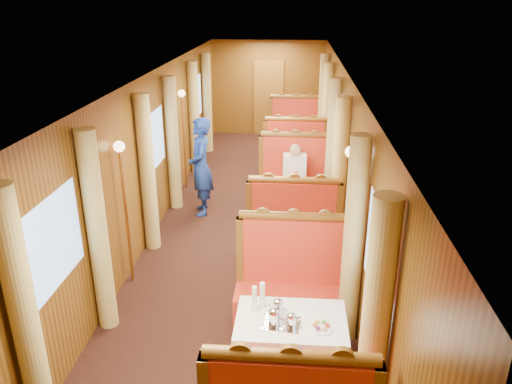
# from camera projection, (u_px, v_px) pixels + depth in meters

# --- Properties ---
(floor) EXTENTS (3.00, 12.00, 0.01)m
(floor) POSITION_uv_depth(u_px,v_px,m) (248.00, 227.00, 8.29)
(floor) COLOR black
(floor) RESTS_ON ground
(ceiling) EXTENTS (3.00, 12.00, 0.01)m
(ceiling) POSITION_uv_depth(u_px,v_px,m) (247.00, 75.00, 7.36)
(ceiling) COLOR silver
(ceiling) RESTS_ON wall_left
(wall_far) EXTENTS (3.00, 0.01, 2.50)m
(wall_far) POSITION_uv_depth(u_px,v_px,m) (269.00, 88.00, 13.38)
(wall_far) COLOR brown
(wall_far) RESTS_ON floor
(wall_left) EXTENTS (0.01, 12.00, 2.50)m
(wall_left) POSITION_uv_depth(u_px,v_px,m) (154.00, 153.00, 7.94)
(wall_left) COLOR brown
(wall_left) RESTS_ON floor
(wall_right) EXTENTS (0.01, 12.00, 2.50)m
(wall_right) POSITION_uv_depth(u_px,v_px,m) (344.00, 158.00, 7.72)
(wall_right) COLOR brown
(wall_right) RESTS_ON floor
(doorway_far) EXTENTS (0.80, 0.04, 2.00)m
(doorway_far) POSITION_uv_depth(u_px,v_px,m) (268.00, 98.00, 13.45)
(doorway_far) COLOR brown
(doorway_far) RESTS_ON floor
(table_near) EXTENTS (1.05, 0.72, 0.75)m
(table_near) POSITION_uv_depth(u_px,v_px,m) (290.00, 351.00, 4.85)
(table_near) COLOR white
(table_near) RESTS_ON floor
(banquette_near_aft) EXTENTS (1.30, 0.55, 1.34)m
(banquette_near_aft) POSITION_uv_depth(u_px,v_px,m) (292.00, 290.00, 5.77)
(banquette_near_aft) COLOR red
(banquette_near_aft) RESTS_ON floor
(table_mid) EXTENTS (1.05, 0.72, 0.75)m
(table_mid) POSITION_uv_depth(u_px,v_px,m) (294.00, 208.00, 8.09)
(table_mid) COLOR white
(table_mid) RESTS_ON floor
(banquette_mid_fwd) EXTENTS (1.30, 0.55, 1.34)m
(banquette_mid_fwd) POSITION_uv_depth(u_px,v_px,m) (293.00, 233.00, 7.14)
(banquette_mid_fwd) COLOR red
(banquette_mid_fwd) RESTS_ON floor
(banquette_mid_aft) EXTENTS (1.30, 0.55, 1.34)m
(banquette_mid_aft) POSITION_uv_depth(u_px,v_px,m) (294.00, 183.00, 9.02)
(banquette_mid_aft) COLOR red
(banquette_mid_aft) RESTS_ON floor
(table_far) EXTENTS (1.05, 0.72, 0.75)m
(table_far) POSITION_uv_depth(u_px,v_px,m) (295.00, 147.00, 11.34)
(table_far) COLOR white
(table_far) RESTS_ON floor
(banquette_far_fwd) EXTENTS (1.30, 0.55, 1.34)m
(banquette_far_fwd) POSITION_uv_depth(u_px,v_px,m) (295.00, 158.00, 10.38)
(banquette_far_fwd) COLOR red
(banquette_far_fwd) RESTS_ON floor
(banquette_far_aft) EXTENTS (1.30, 0.55, 1.34)m
(banquette_far_aft) POSITION_uv_depth(u_px,v_px,m) (295.00, 133.00, 12.26)
(banquette_far_aft) COLOR red
(banquette_far_aft) RESTS_ON floor
(tea_tray) EXTENTS (0.37, 0.30, 0.01)m
(tea_tray) POSITION_uv_depth(u_px,v_px,m) (281.00, 324.00, 4.64)
(tea_tray) COLOR silver
(tea_tray) RESTS_ON table_near
(teapot_left) EXTENTS (0.20, 0.15, 0.15)m
(teapot_left) POSITION_uv_depth(u_px,v_px,m) (274.00, 319.00, 4.59)
(teapot_left) COLOR silver
(teapot_left) RESTS_ON tea_tray
(teapot_right) EXTENTS (0.17, 0.14, 0.12)m
(teapot_right) POSITION_uv_depth(u_px,v_px,m) (291.00, 322.00, 4.57)
(teapot_right) COLOR silver
(teapot_right) RESTS_ON tea_tray
(teapot_back) EXTENTS (0.20, 0.18, 0.13)m
(teapot_back) POSITION_uv_depth(u_px,v_px,m) (278.00, 309.00, 4.76)
(teapot_back) COLOR silver
(teapot_back) RESTS_ON tea_tray
(fruit_plate) EXTENTS (0.23, 0.23, 0.05)m
(fruit_plate) POSITION_uv_depth(u_px,v_px,m) (321.00, 326.00, 4.58)
(fruit_plate) COLOR white
(fruit_plate) RESTS_ON table_near
(cup_inboard) EXTENTS (0.08, 0.08, 0.26)m
(cup_inboard) POSITION_uv_depth(u_px,v_px,m) (254.00, 301.00, 4.81)
(cup_inboard) COLOR white
(cup_inboard) RESTS_ON table_near
(cup_outboard) EXTENTS (0.08, 0.08, 0.26)m
(cup_outboard) POSITION_uv_depth(u_px,v_px,m) (262.00, 297.00, 4.87)
(cup_outboard) COLOR white
(cup_outboard) RESTS_ON table_near
(rose_vase_mid) EXTENTS (0.06, 0.06, 0.36)m
(rose_vase_mid) POSITION_uv_depth(u_px,v_px,m) (295.00, 176.00, 7.88)
(rose_vase_mid) COLOR silver
(rose_vase_mid) RESTS_ON table_mid
(rose_vase_far) EXTENTS (0.06, 0.06, 0.36)m
(rose_vase_far) POSITION_uv_depth(u_px,v_px,m) (296.00, 123.00, 11.10)
(rose_vase_far) COLOR silver
(rose_vase_far) RESTS_ON table_far
(window_left_near) EXTENTS (0.01, 1.20, 0.90)m
(window_left_near) POSITION_uv_depth(u_px,v_px,m) (52.00, 245.00, 4.62)
(window_left_near) COLOR #84ADE0
(window_left_near) RESTS_ON wall_left
(curtain_left_near_a) EXTENTS (0.22, 0.22, 2.35)m
(curtain_left_near_a) POSITION_uv_depth(u_px,v_px,m) (25.00, 321.00, 3.99)
(curtain_left_near_a) COLOR tan
(curtain_left_near_a) RESTS_ON floor
(curtain_left_near_b) EXTENTS (0.22, 0.22, 2.35)m
(curtain_left_near_b) POSITION_uv_depth(u_px,v_px,m) (98.00, 234.00, 5.44)
(curtain_left_near_b) COLOR tan
(curtain_left_near_b) RESTS_ON floor
(window_right_near) EXTENTS (0.01, 1.20, 0.90)m
(window_right_near) POSITION_uv_depth(u_px,v_px,m) (376.00, 257.00, 4.40)
(window_right_near) COLOR #84ADE0
(window_right_near) RESTS_ON wall_right
(curtain_right_near_a) EXTENTS (0.22, 0.22, 2.35)m
(curtain_right_near_a) POSITION_uv_depth(u_px,v_px,m) (374.00, 339.00, 3.79)
(curtain_right_near_a) COLOR tan
(curtain_right_near_a) RESTS_ON floor
(curtain_right_near_b) EXTENTS (0.22, 0.22, 2.35)m
(curtain_right_near_b) POSITION_uv_depth(u_px,v_px,m) (353.00, 243.00, 5.23)
(curtain_right_near_b) COLOR tan
(curtain_right_near_b) RESTS_ON floor
(window_left_mid) EXTENTS (0.01, 1.20, 0.90)m
(window_left_mid) POSITION_uv_depth(u_px,v_px,m) (154.00, 141.00, 7.86)
(window_left_mid) COLOR #84ADE0
(window_left_mid) RESTS_ON wall_left
(curtain_left_mid_a) EXTENTS (0.22, 0.22, 2.35)m
(curtain_left_mid_a) POSITION_uv_depth(u_px,v_px,m) (148.00, 174.00, 7.23)
(curtain_left_mid_a) COLOR tan
(curtain_left_mid_a) RESTS_ON floor
(curtain_left_mid_b) EXTENTS (0.22, 0.22, 2.35)m
(curtain_left_mid_b) POSITION_uv_depth(u_px,v_px,m) (173.00, 144.00, 8.68)
(curtain_left_mid_b) COLOR tan
(curtain_left_mid_b) RESTS_ON floor
(window_right_mid) EXTENTS (0.01, 1.20, 0.90)m
(window_right_mid) POSITION_uv_depth(u_px,v_px,m) (343.00, 145.00, 7.64)
(window_right_mid) COLOR #84ADE0
(window_right_mid) RESTS_ON wall_right
(curtain_right_mid_a) EXTENTS (0.22, 0.22, 2.35)m
(curtain_right_mid_a) POSITION_uv_depth(u_px,v_px,m) (339.00, 180.00, 7.03)
(curtain_right_mid_a) COLOR tan
(curtain_right_mid_a) RESTS_ON floor
(curtain_right_mid_b) EXTENTS (0.22, 0.22, 2.35)m
(curtain_right_mid_b) POSITION_uv_depth(u_px,v_px,m) (332.00, 148.00, 8.47)
(curtain_right_mid_b) COLOR tan
(curtain_right_mid_b) RESTS_ON floor
(window_left_far) EXTENTS (0.01, 1.20, 0.90)m
(window_left_far) POSITION_uv_depth(u_px,v_px,m) (196.00, 98.00, 11.10)
(window_left_far) COLOR #84ADE0
(window_left_far) RESTS_ON wall_left
(curtain_left_far_a) EXTENTS (0.22, 0.22, 2.35)m
(curtain_left_far_a) POSITION_uv_depth(u_px,v_px,m) (194.00, 118.00, 10.47)
(curtain_left_far_a) COLOR tan
(curtain_left_far_a) RESTS_ON floor
(curtain_left_far_b) EXTENTS (0.22, 0.22, 2.35)m
(curtain_left_far_b) POSITION_uv_depth(u_px,v_px,m) (207.00, 103.00, 11.92)
(curtain_left_far_b) COLOR tan
(curtain_left_far_b) RESTS_ON floor
(window_right_far) EXTENTS (0.01, 1.20, 0.90)m
(window_right_far) POSITION_uv_depth(u_px,v_px,m) (330.00, 100.00, 10.88)
(window_right_far) COLOR #84ADE0
(window_right_far) RESTS_ON wall_right
(curtain_right_far_a) EXTENTS (0.22, 0.22, 2.35)m
(curtain_right_far_a) POSITION_uv_depth(u_px,v_px,m) (326.00, 121.00, 10.27)
(curtain_right_far_a) COLOR tan
(curtain_right_far_a) RESTS_ON floor
(curtain_right_far_b) EXTENTS (0.22, 0.22, 2.35)m
(curtain_right_far_b) POSITION_uv_depth(u_px,v_px,m) (323.00, 105.00, 11.71)
(curtain_right_far_b) COLOR tan
(curtain_right_far_b) RESTS_ON floor
(sconce_left_fore) EXTENTS (0.14, 0.14, 1.95)m
(sconce_left_fore) POSITION_uv_depth(u_px,v_px,m) (123.00, 184.00, 6.26)
(sconce_left_fore) COLOR #BF8C3F
(sconce_left_fore) RESTS_ON floor
(sconce_right_fore) EXTENTS (0.14, 0.14, 1.95)m
(sconce_right_fore) POSITION_uv_depth(u_px,v_px,m) (348.00, 191.00, 6.05)
(sconce_right_fore) COLOR #BF8C3F
(sconce_right_fore) RESTS_ON floor
(sconce_left_aft) EXTENTS (0.14, 0.14, 1.95)m
(sconce_left_aft) POSITION_uv_depth(u_px,v_px,m) (183.00, 119.00, 9.50)
(sconce_left_aft) COLOR #BF8C3F
(sconce_left_aft) RESTS_ON floor
(sconce_right_aft) EXTENTS (0.14, 0.14, 1.95)m
(sconce_right_aft) POSITION_uv_depth(u_px,v_px,m) (331.00, 122.00, 9.29)
(sconce_right_aft) COLOR #BF8C3F
(sconce_right_aft) RESTS_ON floor
(steward) EXTENTS (0.53, 0.69, 1.71)m
(steward) POSITION_uv_depth(u_px,v_px,m) (201.00, 167.00, 8.54)
(steward) COLOR navy
(steward) RESTS_ON floor
(passenger) EXTENTS (0.40, 0.44, 0.76)m
(passenger) POSITION_uv_depth(u_px,v_px,m) (295.00, 171.00, 8.69)
(passenger) COLOR beige
(passenger) RESTS_ON banquette_mid_aft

